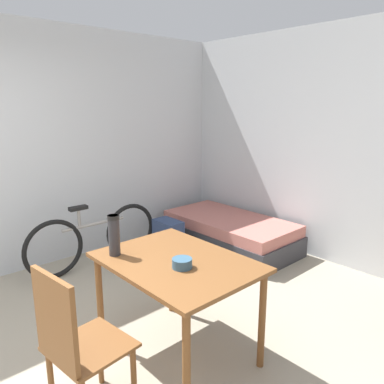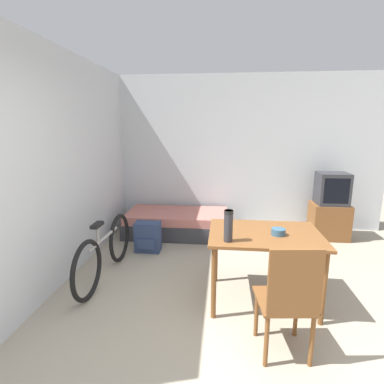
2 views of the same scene
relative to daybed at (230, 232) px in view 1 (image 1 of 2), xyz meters
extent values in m
cube|color=silver|center=(0.98, 0.55, 1.16)|extent=(5.13, 0.06, 2.70)
cube|color=silver|center=(-1.12, -1.24, 1.16)|extent=(0.06, 4.52, 2.70)
cube|color=#333338|center=(0.00, 0.00, -0.07)|extent=(1.74, 0.89, 0.25)
cube|color=#B76B60|center=(0.00, 0.00, 0.13)|extent=(1.69, 0.86, 0.14)
cube|color=brown|center=(1.20, -1.91, 0.55)|extent=(1.12, 0.83, 0.03)
cylinder|color=brown|center=(0.70, -2.26, 0.17)|extent=(0.05, 0.05, 0.73)
cylinder|color=brown|center=(1.70, -2.26, 0.17)|extent=(0.05, 0.05, 0.73)
cylinder|color=brown|center=(0.70, -1.55, 0.17)|extent=(0.05, 0.05, 0.73)
cylinder|color=brown|center=(1.70, -1.55, 0.17)|extent=(0.05, 0.05, 0.73)
cube|color=brown|center=(1.27, -2.63, 0.26)|extent=(0.47, 0.47, 0.02)
cube|color=brown|center=(1.29, -2.83, 0.52)|extent=(0.39, 0.07, 0.52)
cylinder|color=brown|center=(1.42, -2.44, 0.03)|extent=(0.04, 0.04, 0.44)
cylinder|color=brown|center=(1.08, -2.48, 0.03)|extent=(0.04, 0.04, 0.44)
cylinder|color=brown|center=(1.12, -2.83, 0.03)|extent=(0.04, 0.04, 0.44)
torus|color=black|center=(-0.63, -1.11, 0.13)|extent=(0.06, 0.65, 0.65)
torus|color=black|center=(-0.65, -2.07, 0.13)|extent=(0.06, 0.65, 0.65)
cylinder|color=gray|center=(-0.64, -1.59, 0.31)|extent=(0.05, 0.74, 0.04)
cylinder|color=gray|center=(-0.64, -1.76, 0.41)|extent=(0.04, 0.04, 0.20)
cube|color=black|center=(-0.64, -1.76, 0.53)|extent=(0.08, 0.20, 0.04)
cylinder|color=#2D2D33|center=(0.82, -2.18, 0.71)|extent=(0.08, 0.08, 0.30)
cylinder|color=black|center=(0.82, -2.18, 0.85)|extent=(0.09, 0.09, 0.03)
cylinder|color=#335670|center=(1.32, -1.96, 0.60)|extent=(0.14, 0.14, 0.07)
cube|color=navy|center=(-0.32, -0.77, 0.03)|extent=(0.37, 0.22, 0.45)
cube|color=navy|center=(-0.32, -0.90, -0.04)|extent=(0.26, 0.03, 0.16)
camera|label=1|loc=(3.09, -3.49, 1.65)|focal=35.00mm
camera|label=2|loc=(0.76, -4.85, 1.62)|focal=28.00mm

